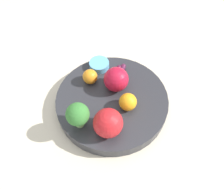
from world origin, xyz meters
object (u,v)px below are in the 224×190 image
object	(u,v)px
bowl	(112,101)
small_cup	(99,65)
apple_green	(117,80)
orange_front	(90,77)
broccoli	(78,115)
apple_red	(108,123)
orange_back	(128,102)
grape_cluster	(121,68)

from	to	relation	value
bowl	small_cup	distance (m)	0.11
apple_green	orange_front	xyz separation A→B (m)	(0.07, 0.00, -0.01)
broccoli	bowl	bearing A→B (deg)	-116.95
apple_red	orange_back	xyz separation A→B (m)	(-0.02, -0.07, -0.01)
broccoli	grape_cluster	distance (m)	0.19
apple_green	grape_cluster	size ratio (longest dim) A/B	2.21
orange_front	bowl	bearing A→B (deg)	154.81
bowl	orange_back	xyz separation A→B (m)	(-0.04, 0.01, 0.04)
orange_front	grape_cluster	bearing A→B (deg)	-135.93
bowl	broccoli	world-z (taller)	broccoli
bowl	small_cup	world-z (taller)	small_cup
apple_red	orange_front	size ratio (longest dim) A/B	1.71
orange_front	small_cup	world-z (taller)	orange_front
orange_front	apple_green	bearing A→B (deg)	-178.66
apple_red	small_cup	world-z (taller)	apple_red
apple_green	small_cup	bearing A→B (deg)	-38.80
broccoli	apple_green	world-z (taller)	broccoli
apple_red	orange_back	bearing A→B (deg)	-109.03
bowl	apple_green	size ratio (longest dim) A/B	4.52
bowl	broccoli	size ratio (longest dim) A/B	3.99
apple_green	orange_back	bearing A→B (deg)	129.91
apple_red	orange_front	distance (m)	0.14
broccoli	orange_back	distance (m)	0.12
small_cup	orange_back	bearing A→B (deg)	136.35
apple_green	bowl	bearing A→B (deg)	85.96
orange_front	orange_back	distance (m)	0.12
small_cup	bowl	bearing A→B (deg)	126.19
broccoli	small_cup	size ratio (longest dim) A/B	1.31
apple_red	grape_cluster	size ratio (longest dim) A/B	2.32
bowl	apple_red	distance (m)	0.10
orange_front	orange_back	size ratio (longest dim) A/B	0.90
orange_front	broccoli	bearing A→B (deg)	99.80
apple_red	orange_front	world-z (taller)	apple_red
apple_green	grape_cluster	distance (m)	0.06
broccoli	small_cup	bearing A→B (deg)	-84.69
bowl	broccoli	xyz separation A→B (m)	(0.05, 0.09, 0.06)
bowl	grape_cluster	world-z (taller)	grape_cluster
broccoli	orange_back	size ratio (longest dim) A/B	1.66
broccoli	apple_red	size ratio (longest dim) A/B	1.08
bowl	apple_green	distance (m)	0.06
apple_red	apple_green	world-z (taller)	apple_red
broccoli	apple_red	xyz separation A→B (m)	(-0.06, -0.01, -0.01)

